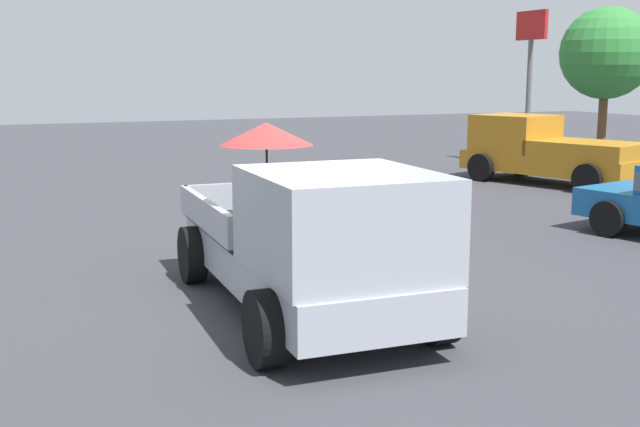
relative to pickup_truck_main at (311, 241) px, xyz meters
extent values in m
plane|color=#38383D|center=(-0.48, 0.04, -0.97)|extent=(80.00, 80.00, 0.00)
cylinder|color=black|center=(1.33, 0.92, -0.57)|extent=(0.81, 0.32, 0.80)
cylinder|color=black|center=(1.22, -1.04, -0.57)|extent=(0.81, 0.32, 0.80)
cylinder|color=black|center=(-2.17, 1.11, -0.57)|extent=(0.81, 0.32, 0.80)
cylinder|color=black|center=(-2.28, -0.84, -0.57)|extent=(0.81, 0.32, 0.80)
cube|color=#9EA3AD|center=(-0.48, 0.04, -0.40)|extent=(5.09, 2.07, 0.50)
cube|color=#9EA3AD|center=(0.92, -0.04, 0.39)|extent=(2.20, 1.97, 1.08)
cube|color=#4C606B|center=(1.92, -0.09, 0.59)|extent=(0.16, 1.72, 0.64)
cube|color=black|center=(-1.62, 0.10, -0.12)|extent=(2.90, 1.99, 0.06)
cube|color=#9EA3AD|center=(-1.57, 1.02, 0.11)|extent=(2.80, 0.25, 0.40)
cube|color=#9EA3AD|center=(-1.68, -0.82, 0.11)|extent=(2.80, 0.25, 0.40)
cube|color=#9EA3AD|center=(-2.97, 0.18, 0.11)|extent=(0.20, 1.84, 0.40)
ellipsoid|color=olive|center=(-0.79, -0.10, 0.17)|extent=(0.70, 0.36, 0.52)
sphere|color=olive|center=(-0.49, -0.12, 0.49)|extent=(0.30, 0.30, 0.28)
cone|color=olive|center=(-0.49, -0.04, 0.63)|extent=(0.09, 0.09, 0.12)
cone|color=olive|center=(-0.50, -0.20, 0.63)|extent=(0.09, 0.09, 0.12)
cylinder|color=black|center=(-0.92, -0.21, 0.51)|extent=(0.03, 0.03, 1.20)
cone|color=red|center=(-0.92, -0.21, 1.21)|extent=(1.23, 1.23, 0.28)
cylinder|color=black|center=(-9.39, 9.19, -0.59)|extent=(0.80, 0.47, 0.76)
cylinder|color=black|center=(-9.95, 11.00, -0.59)|extent=(0.80, 0.47, 0.76)
cylinder|color=black|center=(-6.33, 10.14, -0.59)|extent=(0.80, 0.47, 0.76)
cylinder|color=black|center=(-6.90, 11.96, -0.59)|extent=(0.80, 0.47, 0.76)
cube|color=#B27219|center=(-8.14, 10.57, -0.42)|extent=(5.12, 3.15, 0.50)
cube|color=#B27219|center=(-9.29, 10.22, 0.33)|extent=(2.35, 2.28, 1.00)
cube|color=#B27219|center=(-7.19, 10.87, 0.03)|extent=(3.11, 2.52, 0.40)
cylinder|color=black|center=(-2.26, 6.86, -0.64)|extent=(0.69, 0.35, 0.66)
cylinder|color=#59595B|center=(-12.10, 12.89, 1.02)|extent=(0.16, 0.16, 3.97)
cube|color=#B21E1E|center=(-12.10, 12.89, 3.46)|extent=(1.40, 0.12, 0.90)
cylinder|color=brown|center=(-14.15, 18.02, 0.27)|extent=(0.32, 0.32, 2.48)
sphere|color=#2D7A33|center=(-14.15, 18.02, 2.69)|extent=(3.37, 3.37, 3.37)
camera|label=1|loc=(8.33, -3.63, 1.96)|focal=44.06mm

